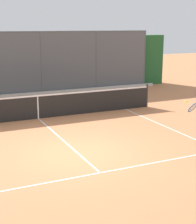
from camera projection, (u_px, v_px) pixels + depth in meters
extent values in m
plane|color=#C67A4C|center=(78.00, 153.00, 10.35)|extent=(60.00, 60.00, 0.00)
cube|color=white|center=(100.00, 173.00, 8.97)|extent=(6.25, 0.05, 0.01)
cube|color=white|center=(62.00, 140.00, 11.60)|extent=(0.05, 5.95, 0.01)
cylinder|color=#565B60|center=(145.00, 58.00, 21.68)|extent=(0.07, 0.07, 3.39)
cylinder|color=#565B60|center=(96.00, 61.00, 20.35)|extent=(0.07, 0.07, 3.39)
cylinder|color=#565B60|center=(41.00, 63.00, 19.03)|extent=(0.07, 0.07, 3.39)
cylinder|color=#565B60|center=(9.00, 32.00, 17.97)|extent=(16.38, 0.05, 0.05)
cube|color=#565B60|center=(11.00, 64.00, 18.37)|extent=(16.38, 0.02, 3.39)
cube|color=#235B2D|center=(9.00, 66.00, 18.98)|extent=(19.38, 0.90, 3.10)
cube|color=silver|center=(13.00, 95.00, 18.60)|extent=(17.38, 0.18, 0.15)
cylinder|color=#2D2D2D|center=(147.00, 95.00, 16.17)|extent=(0.09, 0.09, 1.07)
cube|color=black|center=(38.00, 108.00, 14.11)|extent=(10.20, 0.02, 0.91)
cube|color=white|center=(37.00, 96.00, 14.00)|extent=(10.20, 0.04, 0.05)
cube|color=white|center=(38.00, 108.00, 14.11)|extent=(0.05, 0.04, 0.91)
torus|color=#28569E|center=(192.00, 108.00, 8.51)|extent=(0.34, 0.27, 0.26)
cylinder|color=silver|center=(192.00, 108.00, 8.51)|extent=(0.28, 0.22, 0.21)
sphere|color=#CCDB33|center=(186.00, 102.00, 8.60)|extent=(0.07, 0.07, 0.07)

